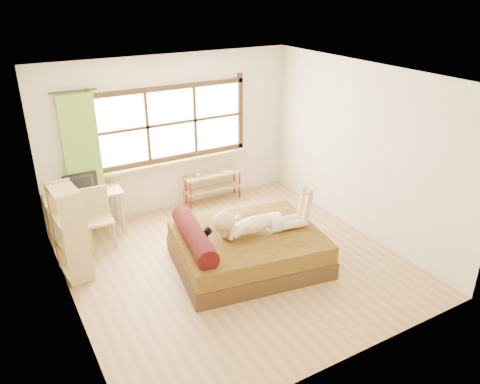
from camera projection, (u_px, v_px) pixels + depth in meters
floor at (236, 263)px, 6.83m from camera, size 4.50×4.50×0.00m
ceiling at (235, 76)px, 5.72m from camera, size 4.50×4.50×0.00m
wall_back at (172, 134)px, 8.06m from camera, size 4.50×0.00×4.50m
wall_front at (350, 256)px, 4.50m from camera, size 4.50×0.00×4.50m
wall_left at (62, 216)px, 5.26m from camera, size 0.00×4.50×4.50m
wall_right at (361, 150)px, 7.30m from camera, size 0.00×4.50×4.50m
window at (172, 126)px, 7.97m from camera, size 2.80×0.16×1.46m
curtain at (84, 163)px, 7.34m from camera, size 0.55×0.10×2.20m
bed at (245, 248)px, 6.69m from camera, size 2.26×1.93×0.77m
woman at (260, 213)px, 6.51m from camera, size 1.47×0.63×0.61m
kitten at (199, 235)px, 6.31m from camera, size 0.32×0.17×0.24m
desk at (84, 199)px, 7.36m from camera, size 1.19×0.59×0.73m
monitor at (81, 183)px, 7.30m from camera, size 0.52×0.09×0.30m
chair at (97, 214)px, 7.17m from camera, size 0.43×0.43×0.91m
pipe_shelf at (214, 181)px, 8.62m from camera, size 1.10×0.29×0.62m
cup at (198, 175)px, 8.40m from camera, size 0.11×0.11×0.09m
book at (223, 171)px, 8.64m from camera, size 0.17×0.23×0.02m
bookshelf at (70, 233)px, 6.29m from camera, size 0.38×0.61×1.33m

